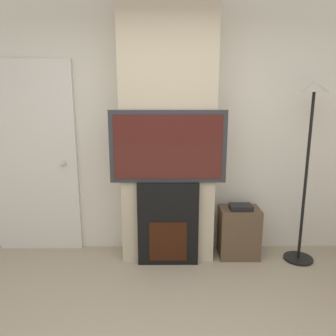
# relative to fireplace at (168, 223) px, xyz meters

# --- Properties ---
(wall_back) EXTENTS (6.00, 0.06, 2.70)m
(wall_back) POSITION_rel_fireplace_xyz_m (0.00, 0.40, 0.91)
(wall_back) COLOR silver
(wall_back) RESTS_ON ground_plane
(chimney_breast) EXTENTS (0.96, 0.36, 2.70)m
(chimney_breast) POSITION_rel_fireplace_xyz_m (0.00, 0.18, 0.91)
(chimney_breast) COLOR beige
(chimney_breast) RESTS_ON ground_plane
(fireplace) EXTENTS (0.62, 0.15, 0.88)m
(fireplace) POSITION_rel_fireplace_xyz_m (0.00, 0.00, 0.00)
(fireplace) COLOR black
(fireplace) RESTS_ON ground_plane
(television) EXTENTS (1.15, 0.07, 0.71)m
(television) POSITION_rel_fireplace_xyz_m (0.00, -0.00, 0.80)
(television) COLOR #2D2D33
(television) RESTS_ON fireplace
(floor_lamp) EXTENTS (0.30, 0.30, 1.86)m
(floor_lamp) POSITION_rel_fireplace_xyz_m (1.41, 0.04, 0.90)
(floor_lamp) COLOR black
(floor_lamp) RESTS_ON ground_plane
(media_stand) EXTENTS (0.42, 0.30, 0.60)m
(media_stand) POSITION_rel_fireplace_xyz_m (0.77, 0.14, -0.15)
(media_stand) COLOR brown
(media_stand) RESTS_ON ground_plane
(entry_door) EXTENTS (0.93, 0.09, 2.10)m
(entry_door) POSITION_rel_fireplace_xyz_m (-1.46, 0.34, 0.61)
(entry_door) COLOR silver
(entry_door) RESTS_ON ground_plane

